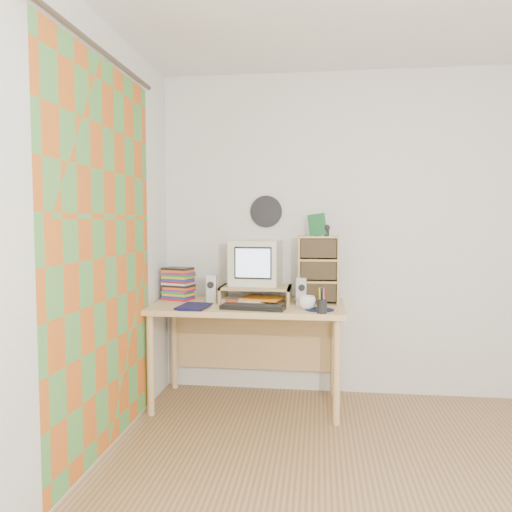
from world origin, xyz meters
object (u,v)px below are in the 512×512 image
(desk, at_px, (249,320))
(crt_monitor, at_px, (255,263))
(mug, at_px, (307,303))
(dvd_stack, at_px, (178,280))
(cd_rack, at_px, (318,270))
(keyboard, at_px, (253,307))
(diary, at_px, (181,304))

(desk, distance_m, crt_monitor, 0.43)
(crt_monitor, bearing_deg, mug, -33.19)
(crt_monitor, relative_size, dvd_stack, 1.20)
(mug, bearing_deg, desk, 152.80)
(cd_rack, bearing_deg, dvd_stack, 177.03)
(keyboard, xyz_separation_m, mug, (0.37, 0.05, 0.03))
(cd_rack, bearing_deg, diary, -162.59)
(keyboard, height_order, cd_rack, cd_rack)
(desk, distance_m, keyboard, 0.32)
(crt_monitor, relative_size, diary, 1.49)
(desk, height_order, mug, mug)
(keyboard, height_order, diary, diary)
(cd_rack, bearing_deg, keyboard, -144.90)
(keyboard, relative_size, dvd_stack, 1.47)
(keyboard, height_order, mug, mug)
(desk, relative_size, diary, 5.85)
(mug, relative_size, diary, 0.48)
(mug, bearing_deg, dvd_stack, 163.09)
(crt_monitor, bearing_deg, cd_rack, 0.88)
(cd_rack, xyz_separation_m, diary, (-0.95, -0.33, -0.22))
(crt_monitor, distance_m, cd_rack, 0.48)
(keyboard, xyz_separation_m, cd_rack, (0.44, 0.33, 0.23))
(cd_rack, relative_size, diary, 2.07)
(desk, bearing_deg, diary, -148.07)
(dvd_stack, height_order, cd_rack, cd_rack)
(keyboard, bearing_deg, cd_rack, 44.04)
(dvd_stack, relative_size, diary, 1.24)
(crt_monitor, height_order, keyboard, crt_monitor)
(crt_monitor, height_order, cd_rack, cd_rack)
(desk, relative_size, dvd_stack, 4.71)
(diary, bearing_deg, desk, 37.00)
(crt_monitor, height_order, diary, crt_monitor)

